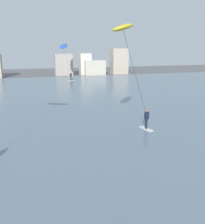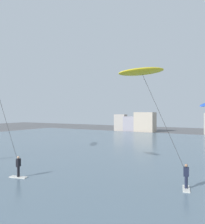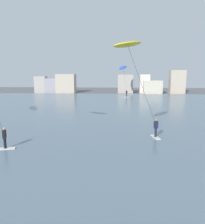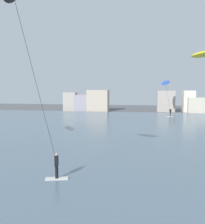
{
  "view_description": "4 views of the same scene",
  "coord_description": "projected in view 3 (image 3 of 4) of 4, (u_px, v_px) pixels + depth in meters",
  "views": [
    {
      "loc": [
        -2.24,
        0.75,
        6.68
      ],
      "look_at": [
        1.47,
        13.89,
        3.07
      ],
      "focal_mm": 40.21,
      "sensor_mm": 36.0,
      "label": 1
    },
    {
      "loc": [
        9.23,
        2.85,
        5.18
      ],
      "look_at": [
        0.79,
        17.3,
        5.16
      ],
      "focal_mm": 36.45,
      "sensor_mm": 36.0,
      "label": 2
    },
    {
      "loc": [
        3.12,
        -0.72,
        5.83
      ],
      "look_at": [
        2.35,
        10.49,
        3.78
      ],
      "focal_mm": 35.89,
      "sensor_mm": 36.0,
      "label": 3
    },
    {
      "loc": [
        0.02,
        0.46,
        5.79
      ],
      "look_at": [
        -2.04,
        12.86,
        4.51
      ],
      "focal_mm": 39.9,
      "sensor_mm": 36.0,
      "label": 4
    }
  ],
  "objects": [
    {
      "name": "far_shore_buildings",
      "position": [
        112.0,
        84.0,
        59.59
      ],
      "size": [
        39.67,
        4.73,
        6.09
      ],
      "color": "#A89E93",
      "rests_on": "ground"
    },
    {
      "name": "kitesurfer_yellow",
      "position": [
        130.0,
        52.0,
        17.44
      ],
      "size": [
        4.48,
        3.7,
        8.31
      ],
      "color": "silver",
      "rests_on": "water_bay"
    },
    {
      "name": "water_bay",
      "position": [
        96.0,
        112.0,
        32.14
      ],
      "size": [
        84.0,
        52.0,
        0.1
      ],
      "primitive_type": "cube",
      "color": "slate",
      "rests_on": "ground"
    },
    {
      "name": "kitesurfer_blue",
      "position": [
        123.0,
        69.0,
        51.24
      ],
      "size": [
        2.9,
        5.07,
        7.22
      ],
      "color": "silver",
      "rests_on": "water_bay"
    }
  ]
}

